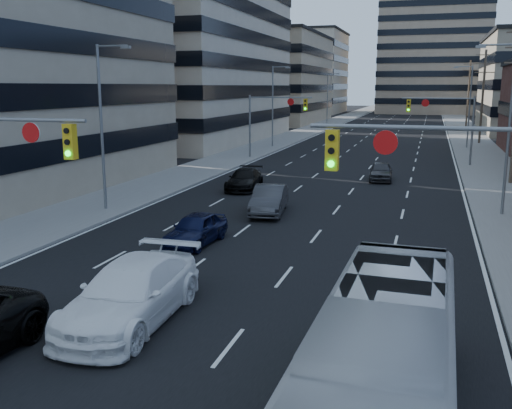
{
  "coord_description": "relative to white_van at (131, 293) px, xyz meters",
  "views": [
    {
      "loc": [
        6.62,
        -7.26,
        6.85
      ],
      "look_at": [
        0.09,
        14.06,
        2.2
      ],
      "focal_mm": 40.0,
      "sensor_mm": 36.0,
      "label": 1
    }
  ],
  "objects": [
    {
      "name": "sidewalk_right",
      "position": [
        13.03,
        123.2,
        -0.82
      ],
      "size": [
        5.0,
        300.0,
        0.15
      ],
      "primitive_type": "cube",
      "color": "slate",
      "rests_on": "ground"
    },
    {
      "name": "streetlight_right_near",
      "position": [
        11.87,
        18.2,
        4.16
      ],
      "size": [
        2.03,
        0.22,
        9.0
      ],
      "color": "slate",
      "rests_on": "ground"
    },
    {
      "name": "road_surface",
      "position": [
        1.53,
        123.2,
        -0.88
      ],
      "size": [
        18.0,
        300.0,
        0.02
      ],
      "primitive_type": "cube",
      "color": "black",
      "rests_on": "ground"
    },
    {
      "name": "sedan_grey_right",
      "position": [
        4.78,
        28.37,
        -0.21
      ],
      "size": [
        1.86,
        4.12,
        1.37
      ],
      "primitive_type": "imported",
      "rotation": [
        0.0,
        0.0,
        0.06
      ],
      "color": "#343437",
      "rests_on": "ground"
    },
    {
      "name": "bg_block_left",
      "position": [
        -26.47,
        133.2,
        9.11
      ],
      "size": [
        24.0,
        24.0,
        20.0
      ],
      "primitive_type": "cube",
      "color": "#ADA089",
      "rests_on": "ground"
    },
    {
      "name": "white_van",
      "position": [
        0.0,
        0.0,
        0.0
      ],
      "size": [
        2.68,
        6.21,
        1.78
      ],
      "primitive_type": "imported",
      "rotation": [
        0.0,
        0.0,
        0.03
      ],
      "color": "white",
      "rests_on": "ground"
    },
    {
      "name": "streetlight_right_far",
      "position": [
        11.87,
        53.2,
        4.16
      ],
      "size": [
        2.03,
        0.22,
        9.0
      ],
      "color": "slate",
      "rests_on": "ground"
    },
    {
      "name": "utility_pole_midblock",
      "position": [
        13.73,
        59.2,
        4.89
      ],
      "size": [
        2.2,
        0.28,
        11.0
      ],
      "color": "#4C3D2D",
      "rests_on": "ground"
    },
    {
      "name": "streetlight_left_far",
      "position": [
        -8.81,
        83.2,
        4.16
      ],
      "size": [
        2.03,
        0.22,
        9.0
      ],
      "color": "slate",
      "rests_on": "ground"
    },
    {
      "name": "office_left_mid",
      "position": [
        -25.47,
        53.2,
        13.11
      ],
      "size": [
        26.0,
        34.0,
        28.0
      ],
      "primitive_type": "cube",
      "color": "#ADA089",
      "rests_on": "ground"
    },
    {
      "name": "sedan_grey_center",
      "position": [
        -0.07,
        15.25,
        -0.13
      ],
      "size": [
        2.22,
        4.82,
        1.53
      ],
      "primitive_type": "imported",
      "rotation": [
        0.0,
        0.0,
        0.13
      ],
      "color": "#353638",
      "rests_on": "ground"
    },
    {
      "name": "streetlight_left_mid",
      "position": [
        -8.81,
        48.2,
        4.16
      ],
      "size": [
        2.03,
        0.22,
        9.0
      ],
      "color": "slate",
      "rests_on": "ground"
    },
    {
      "name": "streetlight_left_near",
      "position": [
        -8.81,
        13.2,
        4.16
      ],
      "size": [
        2.03,
        0.22,
        9.0
      ],
      "color": "slate",
      "rests_on": "ground"
    },
    {
      "name": "transit_bus",
      "position": [
        7.53,
        -4.22,
        0.6
      ],
      "size": [
        2.76,
        10.75,
        2.98
      ],
      "primitive_type": "imported",
      "rotation": [
        0.0,
        0.0,
        -0.02
      ],
      "color": "#BDBDBD",
      "rests_on": "ground"
    },
    {
      "name": "signal_far_right",
      "position": [
        9.21,
        38.19,
        3.41
      ],
      "size": [
        6.09,
        0.33,
        6.0
      ],
      "color": "slate",
      "rests_on": "ground"
    },
    {
      "name": "sedan_black_far",
      "position": [
        -3.67,
        21.89,
        -0.21
      ],
      "size": [
        2.37,
        4.89,
        1.37
      ],
      "primitive_type": "imported",
      "rotation": [
        0.0,
        0.0,
        0.1
      ],
      "color": "black",
      "rests_on": "ground"
    },
    {
      "name": "signal_near_right",
      "position": [
        8.98,
        1.19,
        3.44
      ],
      "size": [
        6.59,
        0.33,
        6.0
      ],
      "color": "slate",
      "rests_on": "ground"
    },
    {
      "name": "utility_pole_distant",
      "position": [
        13.73,
        89.2,
        4.89
      ],
      "size": [
        2.2,
        0.28,
        11.0
      ],
      "color": "#4C3D2D",
      "rests_on": "ground"
    },
    {
      "name": "office_left_far",
      "position": [
        -22.47,
        93.2,
        7.11
      ],
      "size": [
        20.0,
        30.0,
        16.0
      ],
      "primitive_type": "cube",
      "color": "gray",
      "rests_on": "ground"
    },
    {
      "name": "signal_far_left",
      "position": [
        -6.16,
        38.19,
        3.41
      ],
      "size": [
        6.09,
        0.33,
        6.0
      ],
      "color": "slate",
      "rests_on": "ground"
    },
    {
      "name": "sidewalk_left",
      "position": [
        -9.97,
        123.2,
        -0.82
      ],
      "size": [
        5.0,
        300.0,
        0.15
      ],
      "primitive_type": "cube",
      "color": "slate",
      "rests_on": "ground"
    },
    {
      "name": "sedan_blue",
      "position": [
        -1.48,
        8.33,
        -0.19
      ],
      "size": [
        1.87,
        4.18,
        1.39
      ],
      "primitive_type": "imported",
      "rotation": [
        0.0,
        0.0,
        -0.06
      ],
      "color": "black",
      "rests_on": "ground"
    }
  ]
}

